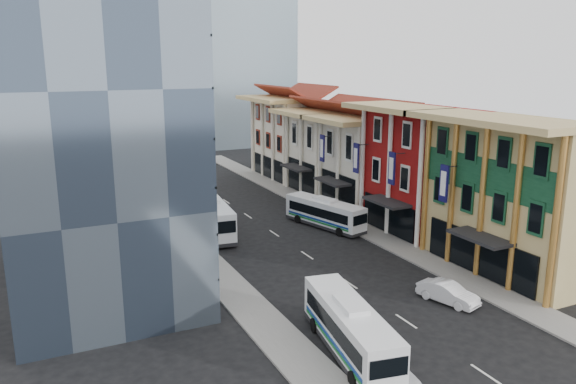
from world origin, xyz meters
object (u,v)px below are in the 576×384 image
office_tower (82,82)px  bus_left_near (350,327)px  sedan_right (448,293)px  shophouse_tan (522,197)px  bus_left_far (211,215)px  sedan_left (389,367)px  bus_right (325,212)px

office_tower → bus_left_near: bearing=-59.9°
office_tower → sedan_right: bearing=-38.3°
shophouse_tan → sedan_right: size_ratio=3.20×
bus_left_near → shophouse_tan: bearing=26.4°
shophouse_tan → office_tower: size_ratio=0.47×
office_tower → shophouse_tan: bearing=-24.3°
sedan_right → bus_left_far: bearing=96.3°
office_tower → sedan_left: size_ratio=6.76×
bus_left_near → bus_right: size_ratio=1.06×
bus_left_far → sedan_right: 24.91m
bus_left_far → sedan_right: bearing=-60.4°
bus_left_near → bus_right: (11.00, 22.60, -0.09)m
shophouse_tan → office_tower: 35.19m
office_tower → bus_left_far: (11.50, 5.94, -13.21)m
bus_right → bus_left_far: bearing=148.1°
shophouse_tan → bus_left_near: shophouse_tan is taller
sedan_left → bus_left_near: bearing=100.9°
sedan_right → bus_left_near: bearing=179.6°
shophouse_tan → bus_left_near: bearing=-163.2°
bus_left_near → sedan_left: 3.47m
bus_left_near → sedan_right: 10.38m
bus_left_far → bus_right: (11.00, -3.22, -0.26)m
bus_left_far → sedan_right: (9.90, -22.83, -1.07)m
office_tower → bus_left_far: size_ratio=2.68×
office_tower → sedan_left: office_tower is taller
office_tower → sedan_right: size_ratio=6.85×
shophouse_tan → bus_left_far: 28.21m
bus_left_near → sedan_left: bus_left_near is taller
office_tower → bus_right: size_ratio=3.14×
bus_right → sedan_right: size_ratio=2.18×
bus_left_near → sedan_right: size_ratio=2.31×
shophouse_tan → bus_right: 19.29m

